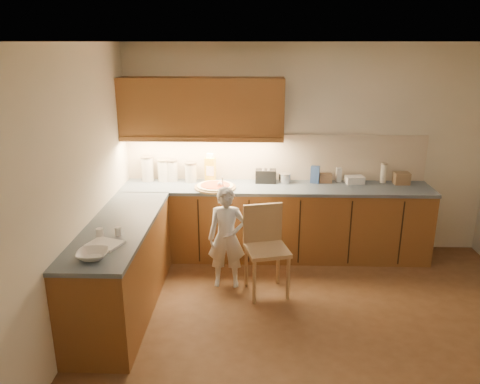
{
  "coord_description": "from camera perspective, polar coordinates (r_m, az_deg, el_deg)",
  "views": [
    {
      "loc": [
        -0.65,
        -3.76,
        2.6
      ],
      "look_at": [
        -0.8,
        1.2,
        1.0
      ],
      "focal_mm": 35.0,
      "sensor_mm": 36.0,
      "label": 1
    }
  ],
  "objects": [
    {
      "name": "canister_d",
      "position": [
        5.88,
        -6.01,
        2.46
      ],
      "size": [
        0.15,
        0.15,
        0.25
      ],
      "rotation": [
        0.0,
        0.0,
        0.26
      ],
      "color": "beige",
      "rests_on": "l_counter"
    },
    {
      "name": "tall_jar",
      "position": [
        6.07,
        17.1,
        2.24
      ],
      "size": [
        0.08,
        0.08,
        0.25
      ],
      "rotation": [
        0.0,
        0.0,
        0.39
      ],
      "color": "white",
      "rests_on": "l_counter"
    },
    {
      "name": "flat_pack",
      "position": [
        5.98,
        13.79,
        1.46
      ],
      "size": [
        0.24,
        0.18,
        0.09
      ],
      "primitive_type": "cube",
      "rotation": [
        0.0,
        0.0,
        0.13
      ],
      "color": "white",
      "rests_on": "l_counter"
    },
    {
      "name": "spice_jar_b",
      "position": [
        4.4,
        -14.67,
        -4.63
      ],
      "size": [
        0.07,
        0.07,
        0.08
      ],
      "primitive_type": "cylinder",
      "rotation": [
        0.0,
        0.0,
        -0.4
      ],
      "color": "white",
      "rests_on": "l_counter"
    },
    {
      "name": "canister_a",
      "position": [
        5.99,
        -11.22,
        2.83
      ],
      "size": [
        0.16,
        0.16,
        0.32
      ],
      "rotation": [
        0.0,
        0.0,
        0.12
      ],
      "color": "silver",
      "rests_on": "l_counter"
    },
    {
      "name": "toaster",
      "position": [
        5.83,
        3.16,
        1.95
      ],
      "size": [
        0.26,
        0.15,
        0.17
      ],
      "rotation": [
        0.0,
        0.0,
        -0.02
      ],
      "color": "black",
      "rests_on": "l_counter"
    },
    {
      "name": "steel_pot",
      "position": [
        5.85,
        5.47,
        1.72
      ],
      "size": [
        0.16,
        0.16,
        0.12
      ],
      "color": "silver",
      "rests_on": "l_counter"
    },
    {
      "name": "mixing_bowl",
      "position": [
        4.01,
        -17.52,
        -7.29
      ],
      "size": [
        0.27,
        0.27,
        0.06
      ],
      "primitive_type": "imported",
      "rotation": [
        0.0,
        0.0,
        0.08
      ],
      "color": "white",
      "rests_on": "l_counter"
    },
    {
      "name": "canister_c",
      "position": [
        5.95,
        -8.28,
        2.64
      ],
      "size": [
        0.14,
        0.14,
        0.27
      ],
      "rotation": [
        0.0,
        0.0,
        -0.32
      ],
      "color": "silver",
      "rests_on": "l_counter"
    },
    {
      "name": "card_box_a",
      "position": [
        5.93,
        10.38,
        1.69
      ],
      "size": [
        0.16,
        0.11,
        0.11
      ],
      "primitive_type": "cube",
      "rotation": [
        0.0,
        0.0,
        -0.01
      ],
      "color": "#967251",
      "rests_on": "l_counter"
    },
    {
      "name": "wooden_chair",
      "position": [
        5.02,
        3.09,
        -6.21
      ],
      "size": [
        0.52,
        0.52,
        0.95
      ],
      "rotation": [
        0.0,
        0.0,
        0.25
      ],
      "color": "tan",
      "rests_on": "ground"
    },
    {
      "name": "pizza_on_board",
      "position": [
        5.61,
        -3.02,
        0.67
      ],
      "size": [
        0.5,
        0.5,
        0.2
      ],
      "rotation": [
        0.0,
        0.0,
        0.3
      ],
      "color": "#A48652",
      "rests_on": "l_counter"
    },
    {
      "name": "spice_jar_a",
      "position": [
        4.38,
        -16.73,
        -4.83
      ],
      "size": [
        0.07,
        0.07,
        0.09
      ],
      "primitive_type": "cylinder",
      "rotation": [
        0.0,
        0.0,
        -0.1
      ],
      "color": "silver",
      "rests_on": "l_counter"
    },
    {
      "name": "room",
      "position": [
        3.92,
        11.23,
        3.91
      ],
      "size": [
        4.54,
        4.5,
        2.62
      ],
      "color": "brown",
      "rests_on": "ground"
    },
    {
      "name": "upper_cabinets",
      "position": [
        5.67,
        -4.68,
        10.19
      ],
      "size": [
        1.95,
        0.36,
        0.73
      ],
      "color": "brown",
      "rests_on": "ground"
    },
    {
      "name": "card_box_b",
      "position": [
        6.1,
        19.09,
        1.59
      ],
      "size": [
        0.19,
        0.15,
        0.14
      ],
      "primitive_type": "cube",
      "rotation": [
        0.0,
        0.0,
        0.04
      ],
      "color": "#9B7A53",
      "rests_on": "l_counter"
    },
    {
      "name": "blue_box",
      "position": [
        5.88,
        9.13,
        2.11
      ],
      "size": [
        0.12,
        0.1,
        0.21
      ],
      "primitive_type": "cube",
      "rotation": [
        0.0,
        0.0,
        -0.27
      ],
      "color": "#315093",
      "rests_on": "l_counter"
    },
    {
      "name": "canister_b",
      "position": [
        5.96,
        -9.29,
        2.66
      ],
      "size": [
        0.16,
        0.16,
        0.28
      ],
      "rotation": [
        0.0,
        0.0,
        0.06
      ],
      "color": "white",
      "rests_on": "l_counter"
    },
    {
      "name": "child",
      "position": [
        5.11,
        -1.62,
        -5.59
      ],
      "size": [
        0.42,
        0.28,
        1.13
      ],
      "primitive_type": "imported",
      "rotation": [
        0.0,
        0.0,
        0.01
      ],
      "color": "silver",
      "rests_on": "ground"
    },
    {
      "name": "l_counter",
      "position": [
        5.45,
        -1.28,
        -5.23
      ],
      "size": [
        3.77,
        2.62,
        0.92
      ],
      "color": "brown",
      "rests_on": "ground"
    },
    {
      "name": "backsplash",
      "position": [
        5.92,
        4.37,
        4.23
      ],
      "size": [
        3.75,
        0.02,
        0.58
      ],
      "primitive_type": "cube",
      "color": "beige",
      "rests_on": "l_counter"
    },
    {
      "name": "oil_jug",
      "position": [
        5.83,
        -3.65,
        2.8
      ],
      "size": [
        0.14,
        0.12,
        0.37
      ],
      "rotation": [
        0.0,
        0.0,
        -0.24
      ],
      "color": "gold",
      "rests_on": "l_counter"
    },
    {
      "name": "white_bottle",
      "position": [
        5.98,
        11.93,
        2.07
      ],
      "size": [
        0.07,
        0.07,
        0.18
      ],
      "primitive_type": "cube",
      "rotation": [
        0.0,
        0.0,
        0.13
      ],
      "color": "silver",
      "rests_on": "l_counter"
    },
    {
      "name": "dough_cloth",
      "position": [
        4.23,
        -16.16,
        -6.12
      ],
      "size": [
        0.34,
        0.3,
        0.02
      ],
      "primitive_type": "cube",
      "rotation": [
        0.0,
        0.0,
        -0.36
      ],
      "color": "white",
      "rests_on": "l_counter"
    }
  ]
}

